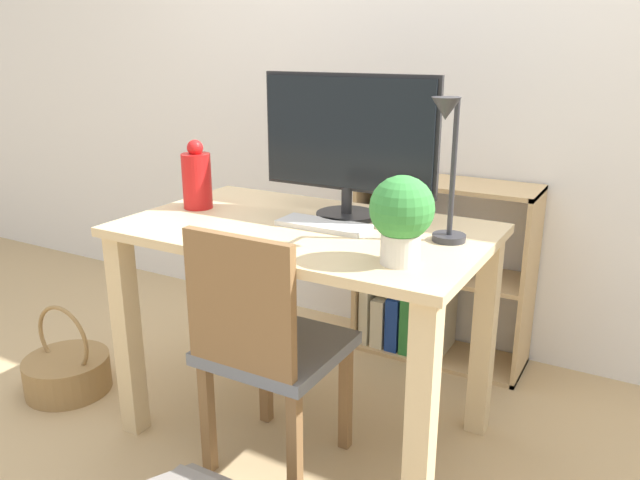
% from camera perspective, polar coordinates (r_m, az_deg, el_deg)
% --- Properties ---
extents(ground_plane, '(10.00, 10.00, 0.00)m').
position_cam_1_polar(ground_plane, '(2.35, -1.26, -16.81)').
color(ground_plane, tan).
extents(wall_back, '(8.00, 0.05, 2.60)m').
position_cam_1_polar(wall_back, '(2.79, 8.96, 16.83)').
color(wall_back, white).
rests_on(wall_back, ground_plane).
extents(desk, '(1.17, 0.71, 0.76)m').
position_cam_1_polar(desk, '(2.07, -1.37, -2.76)').
color(desk, '#D8BC8C').
rests_on(desk, ground_plane).
extents(monitor, '(0.62, 0.21, 0.47)m').
position_cam_1_polar(monitor, '(2.07, 2.55, 9.22)').
color(monitor, '#232326').
rests_on(monitor, desk).
extents(keyboard, '(0.30, 0.12, 0.02)m').
position_cam_1_polar(keyboard, '(2.00, 0.33, 1.40)').
color(keyboard, silver).
rests_on(keyboard, desk).
extents(vase, '(0.10, 0.10, 0.24)m').
position_cam_1_polar(vase, '(2.26, -11.20, 5.54)').
color(vase, red).
rests_on(vase, desk).
extents(desk_lamp, '(0.10, 0.19, 0.43)m').
position_cam_1_polar(desk_lamp, '(1.79, 11.63, 7.46)').
color(desk_lamp, '#2D2D33').
rests_on(desk_lamp, desk).
extents(potted_plant, '(0.17, 0.17, 0.24)m').
position_cam_1_polar(potted_plant, '(1.65, 7.47, 2.33)').
color(potted_plant, silver).
rests_on(potted_plant, desk).
extents(chair, '(0.40, 0.40, 0.83)m').
position_cam_1_polar(chair, '(1.93, -4.99, -9.45)').
color(chair, slate).
rests_on(chair, ground_plane).
extents(bookshelf, '(0.73, 0.28, 0.79)m').
position_cam_1_polar(bookshelf, '(2.77, 8.93, -3.81)').
color(bookshelf, tan).
rests_on(bookshelf, ground_plane).
extents(basket, '(0.33, 0.33, 0.36)m').
position_cam_1_polar(basket, '(2.72, -22.10, -11.06)').
color(basket, '#997547').
rests_on(basket, ground_plane).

